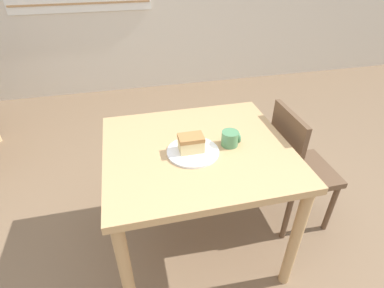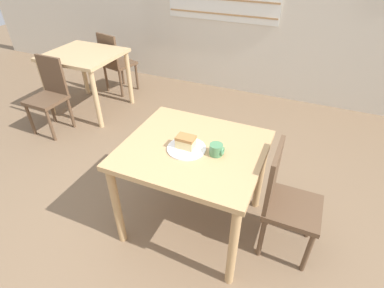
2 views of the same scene
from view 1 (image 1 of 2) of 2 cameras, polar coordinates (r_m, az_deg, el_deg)
name	(u,v)px [view 1 (image 1 of 2)]	position (r m, az deg, el deg)	size (l,w,h in m)	color
dining_table_near	(197,164)	(1.64, 1.01, -3.80)	(0.98, 0.87, 0.77)	tan
chair_near_window	(296,166)	(2.04, 19.18, -4.05)	(0.38, 0.38, 0.87)	brown
plate	(193,152)	(1.54, 0.18, -1.46)	(0.27, 0.27, 0.01)	white
cake_slice	(191,143)	(1.51, -0.19, 0.17)	(0.13, 0.09, 0.09)	#E5CC89
coffee_mug	(231,138)	(1.59, 7.36, 1.07)	(0.10, 0.09, 0.08)	#4C8456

